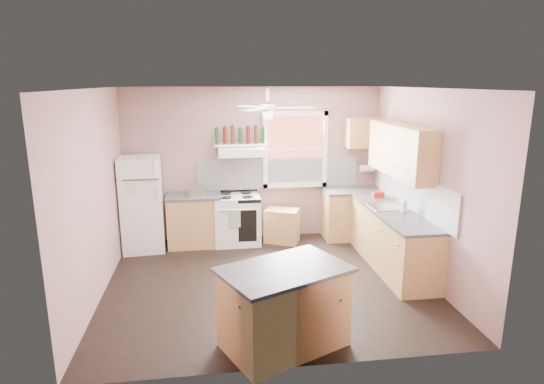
{
  "coord_description": "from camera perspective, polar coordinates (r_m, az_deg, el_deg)",
  "views": [
    {
      "loc": [
        -0.77,
        -5.94,
        2.79
      ],
      "look_at": [
        0.1,
        0.3,
        1.25
      ],
      "focal_mm": 30.0,
      "sensor_mm": 36.0,
      "label": 1
    }
  ],
  "objects": [
    {
      "name": "refrigerator",
      "position": [
        7.88,
        -15.99,
        -1.49
      ],
      "size": [
        0.72,
        0.71,
        1.59
      ],
      "primitive_type": "cube",
      "rotation": [
        0.0,
        0.0,
        0.08
      ],
      "color": "white",
      "rests_on": "floor"
    },
    {
      "name": "wall_left",
      "position": [
        6.29,
        -21.55,
        -0.47
      ],
      "size": [
        0.05,
        4.0,
        2.7
      ],
      "primitive_type": "cube",
      "color": "#8F6966",
      "rests_on": "ground"
    },
    {
      "name": "ceiling_fan_hub",
      "position": [
        6.0,
        -0.56,
        10.49
      ],
      "size": [
        0.2,
        0.2,
        0.08
      ],
      "primitive_type": "cylinder",
      "color": "white",
      "rests_on": "ceiling"
    },
    {
      "name": "bottle_shelf",
      "position": [
        7.9,
        -3.97,
        5.93
      ],
      "size": [
        0.9,
        0.26,
        0.03
      ],
      "primitive_type": "cube",
      "color": "white",
      "rests_on": "range_hood"
    },
    {
      "name": "sink",
      "position": [
        7.24,
        14.37,
        -1.88
      ],
      "size": [
        0.55,
        0.45,
        0.03
      ],
      "primitive_type": "cube",
      "color": "silver",
      "rests_on": "counter_right"
    },
    {
      "name": "base_cabinet_right",
      "position": [
        7.2,
        14.82,
        -5.86
      ],
      "size": [
        0.6,
        2.2,
        0.86
      ],
      "primitive_type": "cube",
      "color": "#AA7C46",
      "rests_on": "floor"
    },
    {
      "name": "backsplash_right",
      "position": [
        7.11,
        17.31,
        -0.02
      ],
      "size": [
        0.03,
        2.6,
        0.55
      ],
      "primitive_type": "cube",
      "color": "white",
      "rests_on": "wall_right"
    },
    {
      "name": "island",
      "position": [
        4.99,
        1.53,
        -14.48
      ],
      "size": [
        1.44,
        1.22,
        0.86
      ],
      "primitive_type": "cube",
      "rotation": [
        0.0,
        0.0,
        0.43
      ],
      "color": "#AA7C46",
      "rests_on": "floor"
    },
    {
      "name": "island_top",
      "position": [
        4.79,
        1.56,
        -9.74
      ],
      "size": [
        1.53,
        1.31,
        0.04
      ],
      "primitive_type": "cube",
      "rotation": [
        0.0,
        0.0,
        0.43
      ],
      "color": "#3D3D3F",
      "rests_on": "island"
    },
    {
      "name": "wall_right",
      "position": [
        6.82,
        18.77,
        0.82
      ],
      "size": [
        0.05,
        4.0,
        2.7
      ],
      "primitive_type": "cube",
      "color": "#8F6966",
      "rests_on": "ground"
    },
    {
      "name": "range_hood",
      "position": [
        7.79,
        -3.89,
        5.08
      ],
      "size": [
        0.78,
        0.5,
        0.14
      ],
      "primitive_type": "cube",
      "color": "white",
      "rests_on": "wall_back"
    },
    {
      "name": "toaster",
      "position": [
        7.76,
        -9.39,
        0.15
      ],
      "size": [
        0.28,
        0.16,
        0.18
      ],
      "primitive_type": "cube",
      "rotation": [
        0.0,
        0.0,
        0.02
      ],
      "color": "silver",
      "rests_on": "counter_left"
    },
    {
      "name": "base_cabinet_corner",
      "position": [
        8.38,
        9.91,
        -2.82
      ],
      "size": [
        1.0,
        0.6,
        0.86
      ],
      "primitive_type": "cube",
      "color": "#AA7C46",
      "rests_on": "floor"
    },
    {
      "name": "paper_towel",
      "position": [
        8.44,
        11.89,
        2.93
      ],
      "size": [
        0.26,
        0.12,
        0.12
      ],
      "primitive_type": "cylinder",
      "rotation": [
        0.0,
        1.57,
        0.0
      ],
      "color": "white",
      "rests_on": "wall_back"
    },
    {
      "name": "ceiling",
      "position": [
        5.99,
        -0.57,
        12.88
      ],
      "size": [
        4.5,
        4.5,
        0.0
      ],
      "primitive_type": "plane",
      "color": "white",
      "rests_on": "ground"
    },
    {
      "name": "soap_bottle",
      "position": [
        6.97,
        16.28,
        -1.57
      ],
      "size": [
        0.1,
        0.1,
        0.23
      ],
      "primitive_type": "imported",
      "rotation": [
        0.0,
        0.0,
        6.07
      ],
      "color": "silver",
      "rests_on": "counter_right"
    },
    {
      "name": "window_frame",
      "position": [
        8.12,
        2.94,
        5.3
      ],
      "size": [
        1.16,
        0.07,
        1.36
      ],
      "primitive_type": "cube",
      "color": "white",
      "rests_on": "wall_back"
    },
    {
      "name": "cart",
      "position": [
        8.07,
        1.25,
        -4.35
      ],
      "size": [
        0.67,
        0.58,
        0.57
      ],
      "primitive_type": "cube",
      "rotation": [
        0.0,
        0.0,
        -0.42
      ],
      "color": "#AA7C46",
      "rests_on": "floor"
    },
    {
      "name": "red_caddy",
      "position": [
        7.78,
        13.14,
        -0.31
      ],
      "size": [
        0.18,
        0.13,
        0.1
      ],
      "primitive_type": "cube",
      "rotation": [
        0.0,
        0.0,
        0.04
      ],
      "color": "red",
      "rests_on": "counter_right"
    },
    {
      "name": "base_cabinet_left",
      "position": [
        8.0,
        -9.68,
        -3.62
      ],
      "size": [
        0.9,
        0.6,
        0.86
      ],
      "primitive_type": "cube",
      "color": "#AA7C46",
      "rests_on": "floor"
    },
    {
      "name": "counter_left",
      "position": [
        7.88,
        -9.81,
        -0.49
      ],
      "size": [
        0.92,
        0.62,
        0.04
      ],
      "primitive_type": "cube",
      "color": "#3D3D3F",
      "rests_on": "base_cabinet_left"
    },
    {
      "name": "counter_corner",
      "position": [
        8.26,
        10.04,
        0.17
      ],
      "size": [
        1.02,
        0.62,
        0.04
      ],
      "primitive_type": "cube",
      "color": "#3D3D3F",
      "rests_on": "base_cabinet_corner"
    },
    {
      "name": "wine_bottles",
      "position": [
        7.88,
        -3.98,
        7.07
      ],
      "size": [
        0.86,
        0.06,
        0.31
      ],
      "color": "#143819",
      "rests_on": "bottle_shelf"
    },
    {
      "name": "backsplash_back",
      "position": [
        8.18,
        0.8,
        2.35
      ],
      "size": [
        2.9,
        0.03,
        0.55
      ],
      "primitive_type": "cube",
      "color": "white",
      "rests_on": "wall_back"
    },
    {
      "name": "wall_back",
      "position": [
        8.13,
        -2.38,
        3.53
      ],
      "size": [
        4.5,
        0.05,
        2.7
      ],
      "primitive_type": "cube",
      "color": "#8F6966",
      "rests_on": "ground"
    },
    {
      "name": "upper_cabinet_corner",
      "position": [
        8.28,
        11.39,
        7.31
      ],
      "size": [
        0.6,
        0.33,
        0.52
      ],
      "primitive_type": "cube",
      "color": "#AA7C46",
      "rests_on": "wall_back"
    },
    {
      "name": "faucet",
      "position": [
        7.28,
        15.57,
        -1.25
      ],
      "size": [
        0.03,
        0.03,
        0.14
      ],
      "primitive_type": "cylinder",
      "color": "silver",
      "rests_on": "sink"
    },
    {
      "name": "window_view",
      "position": [
        8.15,
        2.91,
        5.33
      ],
      "size": [
        1.0,
        0.02,
        1.2
      ],
      "primitive_type": "cube",
      "color": "brown",
      "rests_on": "wall_back"
    },
    {
      "name": "stove",
      "position": [
        8.0,
        -4.42,
        -3.44
      ],
      "size": [
        0.79,
        0.65,
        0.86
      ],
      "primitive_type": "cube",
      "rotation": [
        0.0,
        0.0,
        0.01
      ],
      "color": "white",
      "rests_on": "floor"
    },
    {
      "name": "counter_right",
      "position": [
        7.06,
        14.97,
        -2.43
      ],
      "size": [
        0.62,
        2.22,
        0.04
      ],
      "primitive_type": "cube",
      "color": "#3D3D3F",
      "rests_on": "base_cabinet_right"
    },
    {
      "name": "floor",
      "position": [
        6.6,
        -0.51,
        -11.25
      ],
      "size": [
        4.5,
        4.5,
        0.0
      ],
      "primitive_type": "plane",
      "color": "black",
      "rests_on": "ground"
    },
    {
      "name": "upper_cabinet_right",
      "position": [
        7.11,
        15.84,
        5.06
      ],
      "size": [
        0.33,
        1.8,
        0.76
      ],
      "primitive_type": "cube",
      "color": "#AA7C46",
      "rests_on": "wall_right"
    }
  ]
}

